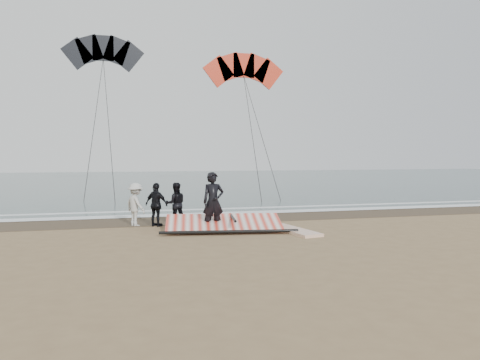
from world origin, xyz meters
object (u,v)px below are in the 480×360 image
object	(u,v)px
sail_rig	(221,225)
board_white	(293,230)
board_cream	(180,222)
man_main	(213,202)

from	to	relation	value
sail_rig	board_white	bearing A→B (deg)	-20.55
board_white	board_cream	size ratio (longest dim) A/B	1.10
board_white	sail_rig	world-z (taller)	sail_rig
board_white	sail_rig	size ratio (longest dim) A/B	0.57
man_main	sail_rig	world-z (taller)	man_main
man_main	board_cream	xyz separation A→B (m)	(-0.82, 2.06, -0.93)
board_white	board_cream	xyz separation A→B (m)	(-3.34, 2.83, -0.00)
man_main	sail_rig	size ratio (longest dim) A/B	0.45
board_cream	man_main	bearing A→B (deg)	-72.07
board_white	sail_rig	xyz separation A→B (m)	(-2.24, 0.84, 0.15)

